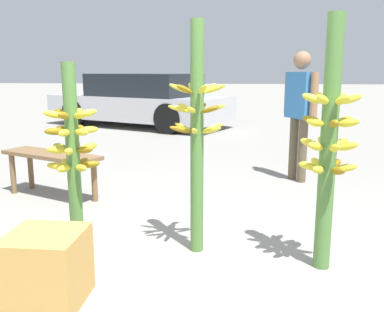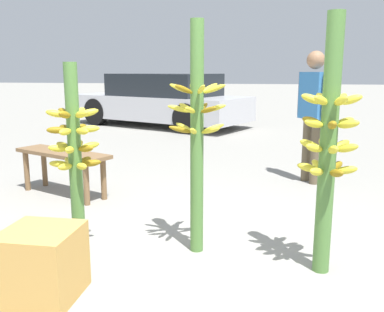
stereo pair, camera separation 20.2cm
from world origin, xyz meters
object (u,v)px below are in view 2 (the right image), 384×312
Objects in this scene: market_bench at (63,159)px; produce_crate at (42,264)px; banana_stalk_right at (328,144)px; vendor_person at (313,105)px; banana_stalk_left at (75,152)px; banana_stalk_center at (197,134)px; parked_car at (161,100)px.

market_bench is 2.86× the size of produce_crate.
banana_stalk_right is 2.43m from vendor_person.
produce_crate is at bearing -84.03° from banana_stalk_left.
market_bench is 2.24m from produce_crate.
banana_stalk_right reaches higher than vendor_person.
banana_stalk_center reaches higher than vendor_person.
vendor_person is (1.05, 2.23, 0.05)m from banana_stalk_center.
parked_car is at bearing 98.91° from banana_stalk_left.
vendor_person is 3.66× the size of produce_crate.
produce_crate is (1.23, -8.04, -0.40)m from parked_car.
market_bench is at bearing 119.91° from banana_stalk_left.
banana_stalk_center reaches higher than produce_crate.
banana_stalk_center reaches higher than banana_stalk_left.
banana_stalk_right reaches higher than banana_stalk_left.
produce_crate is (0.86, -2.06, -0.18)m from market_bench.
vendor_person is 1.28× the size of market_bench.
banana_stalk_center is 1.35m from produce_crate.
banana_stalk_right reaches higher than market_bench.
banana_stalk_center is at bearing -11.68° from market_bench.
banana_stalk_left is 1.78m from banana_stalk_right.
banana_stalk_left is 7.45m from parked_car.
produce_crate is at bearing -134.26° from banana_stalk_center.
banana_stalk_left is at bearing -170.36° from banana_stalk_center.
banana_stalk_center is 1.08× the size of vendor_person.
vendor_person is (1.93, 2.38, 0.18)m from banana_stalk_left.
produce_crate is (0.07, -0.68, -0.55)m from banana_stalk_left.
parked_car is at bearing 118.04° from market_bench.
market_bench is at bearing -152.71° from parked_car.
vendor_person is at bearing -124.42° from parked_car.
parked_car is (-2.93, 7.40, -0.26)m from banana_stalk_right.
market_bench is (-1.67, 1.23, -0.50)m from banana_stalk_center.
banana_stalk_center is at bearing -140.42° from parked_car.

